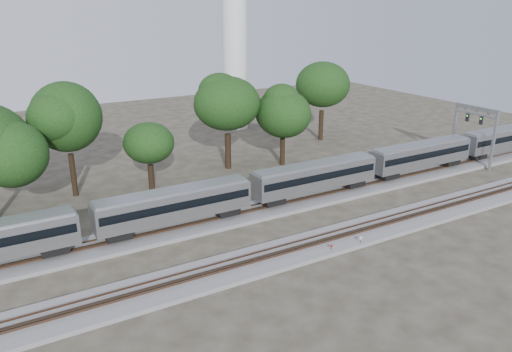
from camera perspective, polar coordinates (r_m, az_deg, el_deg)
The scene contains 13 objects.
ground at distance 48.47m, azimuth -2.73°, elevation -8.07°, with size 160.00×160.00×0.00m, color #383328.
track_far at distance 53.26m, azimuth -5.72°, elevation -5.29°, with size 160.00×5.00×0.73m.
track_near at distance 45.26m, azimuth -0.36°, elevation -9.85°, with size 160.00×5.00×0.73m.
train at distance 59.01m, azimuth 6.85°, elevation 0.09°, with size 119.52×2.90×4.28m.
switch_stand_red at distance 47.49m, azimuth 8.61°, elevation -8.10°, with size 0.29×0.05×0.91m.
switch_stand_white at distance 49.14m, azimuth 11.89°, elevation -7.20°, with size 0.34×0.06×1.07m.
switch_lever at distance 48.45m, azimuth 9.33°, elevation -8.13°, with size 0.50×0.30×0.30m, color #512D19.
signal_gantry at distance 77.62m, azimuth 23.74°, elevation 5.63°, with size 0.59×6.97×8.47m.
tree_3 at distance 62.01m, azimuth -20.89°, elevation 6.33°, with size 9.91×9.91×13.97m.
tree_4 at distance 62.00m, azimuth -12.16°, elevation 3.70°, with size 6.24×6.24×8.79m.
tree_5 at distance 68.67m, azimuth -3.32°, elevation 8.26°, with size 9.41×9.41×13.26m.
tree_6 at distance 70.58m, azimuth 3.11°, elevation 7.13°, with size 7.65×7.65×10.79m.
tree_7 at distance 84.66m, azimuth 7.64°, elevation 10.31°, with size 9.60×9.60×13.53m.
Camera 1 is at (-19.59, -38.42, 22.11)m, focal length 35.00 mm.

